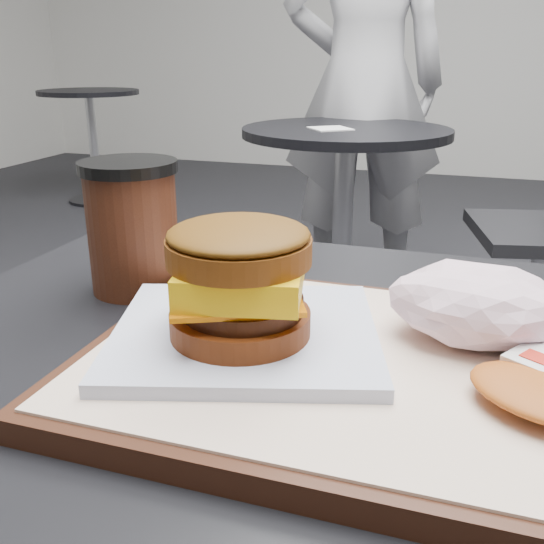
{
  "coord_description": "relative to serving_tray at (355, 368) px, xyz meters",
  "views": [
    {
      "loc": [
        0.06,
        -0.39,
        0.99
      ],
      "look_at": [
        -0.08,
        0.01,
        0.83
      ],
      "focal_mm": 40.0,
      "sensor_mm": 36.0,
      "label": 1
    }
  ],
  "objects": [
    {
      "name": "patron",
      "position": [
        -0.36,
        2.08,
        0.09
      ],
      "size": [
        0.71,
        0.55,
        1.75
      ],
      "primitive_type": "imported",
      "rotation": [
        0.0,
        0.0,
        3.36
      ],
      "color": "silver",
      "rests_on": "ground"
    },
    {
      "name": "breakfast_sandwich",
      "position": [
        -0.08,
        -0.01,
        0.05
      ],
      "size": [
        0.23,
        0.22,
        0.09
      ],
      "color": "white",
      "rests_on": "serving_tray"
    },
    {
      "name": "coffee_cup",
      "position": [
        -0.24,
        0.11,
        0.06
      ],
      "size": [
        0.09,
        0.09,
        0.13
      ],
      "color": "#3C1A0E",
      "rests_on": "customer_table"
    },
    {
      "name": "crumpled_wrapper",
      "position": [
        0.08,
        0.05,
        0.04
      ],
      "size": [
        0.12,
        0.1,
        0.05
      ],
      "primitive_type": null,
      "color": "white",
      "rests_on": "serving_tray"
    },
    {
      "name": "neighbor_table",
      "position": [
        -0.34,
        1.66,
        -0.23
      ],
      "size": [
        0.7,
        0.7,
        0.75
      ],
      "color": "black",
      "rests_on": "ground"
    },
    {
      "name": "serving_tray",
      "position": [
        0.0,
        0.0,
        0.0
      ],
      "size": [
        0.38,
        0.28,
        0.02
      ],
      "color": "black",
      "rests_on": "customer_table"
    },
    {
      "name": "bg_table_mid",
      "position": [
        -2.39,
        3.21,
        -0.22
      ],
      "size": [
        0.66,
        0.66,
        0.75
      ],
      "color": "black",
      "rests_on": "ground"
    },
    {
      "name": "napkin",
      "position": [
        -0.39,
        1.6,
        -0.03
      ],
      "size": [
        0.17,
        0.17,
        0.0
      ],
      "primitive_type": "cube",
      "rotation": [
        0.0,
        0.0,
        0.65
      ],
      "color": "white",
      "rests_on": "neighbor_table"
    }
  ]
}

